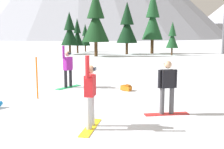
{
  "coord_description": "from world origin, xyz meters",
  "views": [
    {
      "loc": [
        3.58,
        -6.99,
        2.56
      ],
      "look_at": [
        0.23,
        3.02,
        1.0
      ],
      "focal_mm": 43.97,
      "sensor_mm": 36.0,
      "label": 1
    }
  ],
  "objects_px": {
    "pine_tree_short": "(127,26)",
    "pine_tree_young": "(77,34)",
    "snowboarder_foreground": "(90,94)",
    "snowboarder_background": "(68,68)",
    "trail_marker_pole": "(37,78)",
    "backpack_orange": "(126,88)",
    "pine_tree_tall": "(70,31)",
    "pine_tree_leaning": "(172,37)",
    "pine_tree_slender": "(85,37)",
    "pine_tree_broad": "(153,19)",
    "snowboarder_midground": "(167,86)",
    "pine_tree_twin": "(96,20)"
  },
  "relations": [
    {
      "from": "backpack_orange",
      "to": "pine_tree_tall",
      "type": "relative_size",
      "value": 0.1
    },
    {
      "from": "backpack_orange",
      "to": "pine_tree_broad",
      "type": "bearing_deg",
      "value": 97.57
    },
    {
      "from": "pine_tree_tall",
      "to": "pine_tree_slender",
      "type": "bearing_deg",
      "value": 94.26
    },
    {
      "from": "snowboarder_midground",
      "to": "pine_tree_broad",
      "type": "distance_m",
      "value": 28.35
    },
    {
      "from": "backpack_orange",
      "to": "pine_tree_short",
      "type": "relative_size",
      "value": 0.08
    },
    {
      "from": "snowboarder_midground",
      "to": "backpack_orange",
      "type": "height_order",
      "value": "snowboarder_midground"
    },
    {
      "from": "snowboarder_foreground",
      "to": "pine_tree_leaning",
      "type": "xyz_separation_m",
      "value": [
        -0.8,
        27.22,
        1.25
      ]
    },
    {
      "from": "snowboarder_foreground",
      "to": "pine_tree_young",
      "type": "xyz_separation_m",
      "value": [
        -13.36,
        27.1,
        1.58
      ]
    },
    {
      "from": "trail_marker_pole",
      "to": "pine_tree_broad",
      "type": "relative_size",
      "value": 0.2
    },
    {
      "from": "backpack_orange",
      "to": "pine_tree_tall",
      "type": "height_order",
      "value": "pine_tree_tall"
    },
    {
      "from": "pine_tree_short",
      "to": "pine_tree_young",
      "type": "bearing_deg",
      "value": 179.94
    },
    {
      "from": "pine_tree_young",
      "to": "pine_tree_leaning",
      "type": "bearing_deg",
      "value": 0.58
    },
    {
      "from": "pine_tree_broad",
      "to": "snowboarder_background",
      "type": "bearing_deg",
      "value": -89.11
    },
    {
      "from": "snowboarder_background",
      "to": "pine_tree_twin",
      "type": "height_order",
      "value": "pine_tree_twin"
    },
    {
      "from": "snowboarder_foreground",
      "to": "backpack_orange",
      "type": "bearing_deg",
      "value": 94.56
    },
    {
      "from": "pine_tree_twin",
      "to": "pine_tree_leaning",
      "type": "relative_size",
      "value": 1.87
    },
    {
      "from": "pine_tree_short",
      "to": "pine_tree_tall",
      "type": "height_order",
      "value": "pine_tree_short"
    },
    {
      "from": "pine_tree_short",
      "to": "pine_tree_young",
      "type": "height_order",
      "value": "pine_tree_short"
    },
    {
      "from": "snowboarder_background",
      "to": "trail_marker_pole",
      "type": "distance_m",
      "value": 2.45
    },
    {
      "from": "pine_tree_young",
      "to": "pine_tree_leaning",
      "type": "height_order",
      "value": "pine_tree_young"
    },
    {
      "from": "backpack_orange",
      "to": "pine_tree_short",
      "type": "distance_m",
      "value": 23.01
    },
    {
      "from": "pine_tree_young",
      "to": "pine_tree_tall",
      "type": "height_order",
      "value": "pine_tree_tall"
    },
    {
      "from": "backpack_orange",
      "to": "pine_tree_twin",
      "type": "relative_size",
      "value": 0.07
    },
    {
      "from": "pine_tree_twin",
      "to": "pine_tree_broad",
      "type": "xyz_separation_m",
      "value": [
        5.27,
        6.81,
        0.36
      ]
    },
    {
      "from": "snowboarder_midground",
      "to": "trail_marker_pole",
      "type": "height_order",
      "value": "snowboarder_midground"
    },
    {
      "from": "trail_marker_pole",
      "to": "pine_tree_short",
      "type": "relative_size",
      "value": 0.25
    },
    {
      "from": "snowboarder_midground",
      "to": "pine_tree_young",
      "type": "bearing_deg",
      "value": 121.11
    },
    {
      "from": "pine_tree_slender",
      "to": "pine_tree_twin",
      "type": "height_order",
      "value": "pine_tree_twin"
    },
    {
      "from": "pine_tree_twin",
      "to": "pine_tree_short",
      "type": "bearing_deg",
      "value": 60.37
    },
    {
      "from": "backpack_orange",
      "to": "pine_tree_slender",
      "type": "height_order",
      "value": "pine_tree_slender"
    },
    {
      "from": "pine_tree_slender",
      "to": "pine_tree_twin",
      "type": "bearing_deg",
      "value": -58.14
    },
    {
      "from": "pine_tree_short",
      "to": "pine_tree_tall",
      "type": "relative_size",
      "value": 1.23
    },
    {
      "from": "pine_tree_short",
      "to": "pine_tree_tall",
      "type": "xyz_separation_m",
      "value": [
        -6.73,
        -2.58,
        -0.68
      ]
    },
    {
      "from": "pine_tree_broad",
      "to": "pine_tree_short",
      "type": "bearing_deg",
      "value": -138.7
    },
    {
      "from": "snowboarder_background",
      "to": "backpack_orange",
      "type": "bearing_deg",
      "value": 3.5
    },
    {
      "from": "snowboarder_midground",
      "to": "pine_tree_slender",
      "type": "xyz_separation_m",
      "value": [
        -15.42,
        28.3,
        1.26
      ]
    },
    {
      "from": "pine_tree_slender",
      "to": "backpack_orange",
      "type": "bearing_deg",
      "value": -62.28
    },
    {
      "from": "backpack_orange",
      "to": "trail_marker_pole",
      "type": "distance_m",
      "value": 4.01
    },
    {
      "from": "pine_tree_tall",
      "to": "pine_tree_twin",
      "type": "xyz_separation_m",
      "value": [
        4.25,
        -1.78,
        1.24
      ]
    },
    {
      "from": "pine_tree_tall",
      "to": "pine_tree_leaning",
      "type": "xyz_separation_m",
      "value": [
        12.37,
        2.72,
        -0.69
      ]
    },
    {
      "from": "snowboarder_midground",
      "to": "pine_tree_slender",
      "type": "distance_m",
      "value": 32.26
    },
    {
      "from": "pine_tree_short",
      "to": "pine_tree_tall",
      "type": "distance_m",
      "value": 7.24
    },
    {
      "from": "snowboarder_foreground",
      "to": "snowboarder_background",
      "type": "height_order",
      "value": "snowboarder_background"
    },
    {
      "from": "snowboarder_midground",
      "to": "pine_tree_twin",
      "type": "distance_m",
      "value": 23.61
    },
    {
      "from": "pine_tree_short",
      "to": "pine_tree_broad",
      "type": "relative_size",
      "value": 0.79
    },
    {
      "from": "snowboarder_midground",
      "to": "pine_tree_short",
      "type": "relative_size",
      "value": 0.26
    },
    {
      "from": "pine_tree_short",
      "to": "pine_tree_leaning",
      "type": "bearing_deg",
      "value": 1.36
    },
    {
      "from": "pine_tree_tall",
      "to": "snowboarder_foreground",
      "type": "bearing_deg",
      "value": -61.74
    },
    {
      "from": "snowboarder_foreground",
      "to": "pine_tree_tall",
      "type": "distance_m",
      "value": 27.89
    },
    {
      "from": "snowboarder_midground",
      "to": "pine_tree_leaning",
      "type": "xyz_separation_m",
      "value": [
        -2.62,
        25.27,
        1.29
      ]
    }
  ]
}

